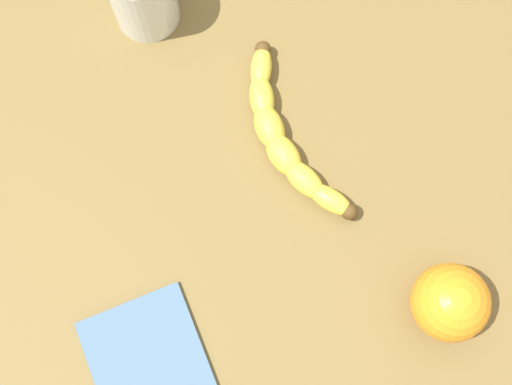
# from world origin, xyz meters

# --- Properties ---
(wooden_tabletop) EXTENTS (1.20, 1.20, 0.03)m
(wooden_tabletop) POSITION_xyz_m (0.00, 0.00, 0.01)
(wooden_tabletop) COLOR brown
(wooden_tabletop) RESTS_ON ground
(banana) EXTENTS (0.09, 0.22, 0.03)m
(banana) POSITION_xyz_m (0.02, 0.01, 0.05)
(banana) COLOR yellow
(banana) RESTS_ON wooden_tabletop
(orange_fruit) EXTENTS (0.08, 0.08, 0.08)m
(orange_fruit) POSITION_xyz_m (-0.11, 0.22, 0.07)
(orange_fruit) COLOR orange
(orange_fruit) RESTS_ON wooden_tabletop
(folded_napkin) EXTENTS (0.14, 0.15, 0.01)m
(folded_napkin) POSITION_xyz_m (0.20, 0.21, 0.03)
(folded_napkin) COLOR slate
(folded_napkin) RESTS_ON wooden_tabletop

